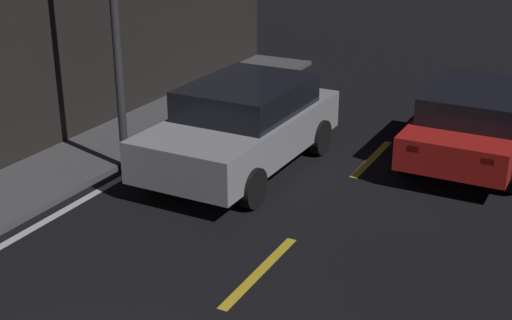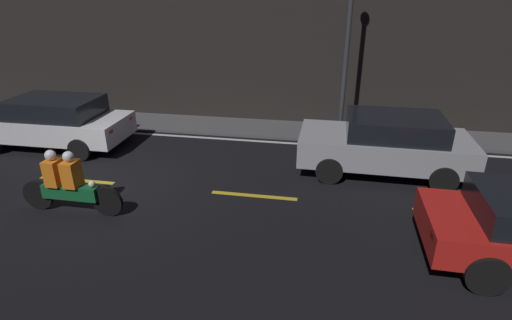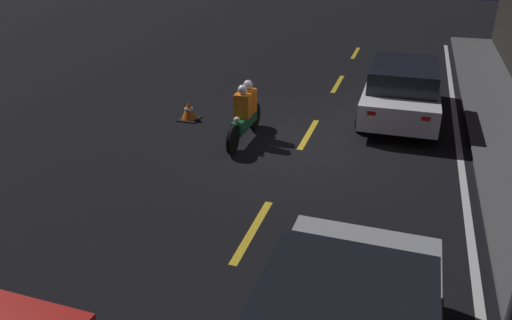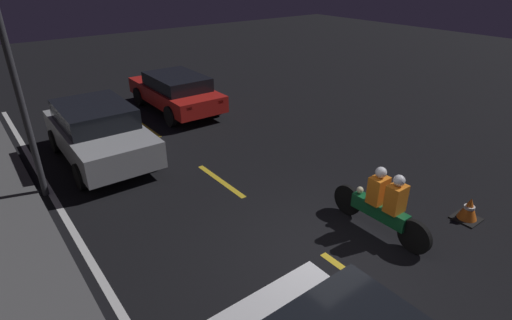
{
  "view_description": "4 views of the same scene",
  "coord_description": "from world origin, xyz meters",
  "views": [
    {
      "loc": [
        -3.69,
        -3.64,
        4.75
      ],
      "look_at": [
        4.07,
        0.35,
        1.29
      ],
      "focal_mm": 50.0,
      "sensor_mm": 36.0,
      "label": 1
    },
    {
      "loc": [
        5.0,
        -7.98,
        4.44
      ],
      "look_at": [
        3.54,
        0.07,
        0.87
      ],
      "focal_mm": 28.0,
      "sensor_mm": 36.0,
      "label": 2
    },
    {
      "loc": [
        10.26,
        2.2,
        4.69
      ],
      "look_at": [
        3.07,
        -0.08,
        1.12
      ],
      "focal_mm": 35.0,
      "sensor_mm": 36.0,
      "label": 3
    },
    {
      "loc": [
        -3.92,
        4.56,
        4.86
      ],
      "look_at": [
        2.09,
        -0.03,
        1.12
      ],
      "focal_mm": 28.0,
      "sensor_mm": 36.0,
      "label": 4
    }
  ],
  "objects": [
    {
      "name": "traffic_cone_near",
      "position": [
        -1.05,
        -3.24,
        0.25
      ],
      "size": [
        0.51,
        0.51,
        0.51
      ],
      "color": "black",
      "rests_on": "ground"
    },
    {
      "name": "lane_dash_d",
      "position": [
        3.5,
        0.0,
        0.0
      ],
      "size": [
        2.0,
        0.14,
        0.01
      ],
      "color": "gold",
      "rests_on": "ground"
    },
    {
      "name": "lane_solid_kerb",
      "position": [
        0.0,
        3.5,
        0.0
      ],
      "size": [
        25.2,
        0.14,
        0.01
      ],
      "color": "silver",
      "rests_on": "ground"
    },
    {
      "name": "sedan_white",
      "position": [
        -2.94,
        2.05,
        0.78
      ],
      "size": [
        4.49,
        2.0,
        1.48
      ],
      "rotation": [
        0.0,
        0.0,
        3.15
      ],
      "color": "silver",
      "rests_on": "ground"
    },
    {
      "name": "ground_plane",
      "position": [
        0.0,
        0.0,
        0.0
      ],
      "size": [
        56.0,
        56.0,
        0.0
      ],
      "primitive_type": "plane",
      "color": "black"
    },
    {
      "name": "motorcycle",
      "position": [
        -0.21,
        -1.38,
        0.66
      ],
      "size": [
        2.27,
        0.36,
        1.4
      ],
      "rotation": [
        0.0,
        0.0,
        0.0
      ],
      "color": "black",
      "rests_on": "ground"
    },
    {
      "name": "lane_dash_b",
      "position": [
        -5.5,
        0.0,
        0.0
      ],
      "size": [
        2.0,
        0.14,
        0.01
      ],
      "color": "gold",
      "rests_on": "ground"
    },
    {
      "name": "lane_dash_c",
      "position": [
        -1.0,
        0.0,
        0.0
      ],
      "size": [
        2.0,
        0.14,
        0.01
      ],
      "color": "gold",
      "rests_on": "ground"
    },
    {
      "name": "lane_dash_a",
      "position": [
        -10.0,
        0.0,
        0.0
      ],
      "size": [
        2.0,
        0.14,
        0.01
      ],
      "color": "gold",
      "rests_on": "ground"
    }
  ]
}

